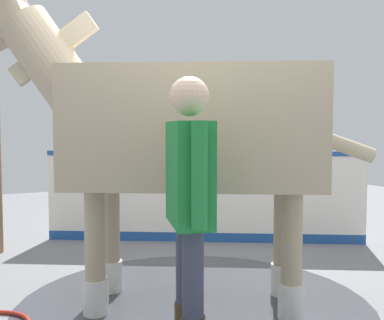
# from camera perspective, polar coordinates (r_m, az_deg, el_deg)

# --- Properties ---
(ground_plane) EXTENTS (16.00, 16.00, 0.02)m
(ground_plane) POSITION_cam_1_polar(r_m,az_deg,el_deg) (3.82, 0.93, -18.76)
(ground_plane) COLOR gray
(wet_patch) EXTENTS (2.94, 2.94, 0.00)m
(wet_patch) POSITION_cam_1_polar(r_m,az_deg,el_deg) (4.05, 0.25, -17.21)
(wet_patch) COLOR #42444C
(wet_patch) RESTS_ON ground
(barrier_wall) EXTENTS (3.56, 2.17, 1.18)m
(barrier_wall) POSITION_cam_1_polar(r_m,az_deg,el_deg) (6.02, 1.50, -4.89)
(barrier_wall) COLOR white
(barrier_wall) RESTS_ON ground
(horse) EXTENTS (3.03, 2.04, 2.61)m
(horse) POSITION_cam_1_polar(r_m,az_deg,el_deg) (3.79, -1.68, 3.74)
(horse) COLOR tan
(horse) RESTS_ON ground
(handler) EXTENTS (0.36, 0.68, 1.77)m
(handler) POSITION_cam_1_polar(r_m,az_deg,el_deg) (2.81, -0.34, -4.80)
(handler) COLOR #47331E
(handler) RESTS_ON ground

